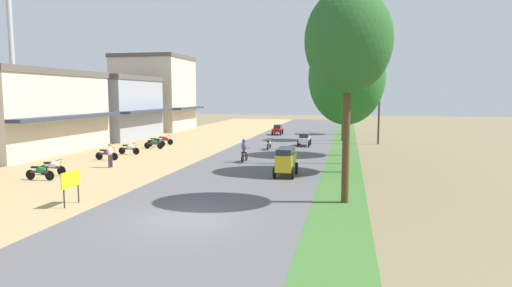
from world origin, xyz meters
TOP-DOWN VIEW (x-y plane):
  - ground_plane at (0.00, 0.00)m, footprint 180.00×180.00m
  - road_strip at (0.00, 0.00)m, footprint 9.00×140.00m
  - median_strip at (5.70, 0.00)m, footprint 2.40×140.00m
  - shophouse_near at (-19.97, 16.12)m, footprint 8.53×13.19m
  - shophouse_mid at (-19.98, 29.05)m, footprint 9.32×10.53m
  - shophouse_far at (-19.98, 40.59)m, footprint 10.06×9.05m
  - parked_motorbike_nearest at (-10.90, 5.88)m, footprint 1.80×0.54m
  - parked_motorbike_second at (-11.28, 7.44)m, footprint 1.80×0.54m
  - parked_motorbike_third at (-11.32, 13.57)m, footprint 1.80×0.54m
  - parked_motorbike_fourth at (-11.23, 16.74)m, footprint 1.80×0.54m
  - parked_motorbike_fifth at (-10.87, 20.56)m, footprint 1.80×0.54m
  - parked_motorbike_sixth at (-11.36, 22.13)m, footprint 1.80×0.54m
  - parked_motorbike_seventh at (-11.27, 23.76)m, footprint 1.80×0.54m
  - street_signboard at (-5.69, 1.21)m, footprint 0.06×1.30m
  - pedestrian_on_shoulder at (-9.32, 10.61)m, footprint 0.35×0.42m
  - median_tree_nearest at (5.91, 4.19)m, footprint 3.76×3.76m
  - median_tree_second at (5.83, 12.04)m, footprint 4.62×4.62m
  - median_tree_third at (5.80, 19.79)m, footprint 4.65×4.65m
  - median_tree_fourth at (5.46, 31.26)m, footprint 3.34×3.34m
  - median_tree_fifth at (5.87, 38.68)m, footprint 3.11×3.11m
  - streetlamp_near at (5.80, 15.45)m, footprint 3.16×0.20m
  - streetlamp_mid at (5.80, 42.63)m, footprint 3.16×0.20m
  - streetlamp_far at (5.80, 51.67)m, footprint 3.16×0.20m
  - utility_pole_near at (8.92, 28.92)m, footprint 1.80×0.20m
  - car_van_yellow at (2.46, 9.89)m, footprint 1.19×2.41m
  - car_sedan_white at (2.03, 25.34)m, footprint 1.10×2.26m
  - car_sedan_red at (-2.25, 36.30)m, footprint 1.10×2.26m
  - motorbike_foreground_rider at (-1.20, 14.67)m, footprint 0.54×1.80m
  - motorbike_ahead_second at (-0.75, 22.13)m, footprint 0.54×1.80m

SIDE VIEW (x-z plane):
  - ground_plane at x=0.00m, z-range 0.00..0.00m
  - median_strip at x=5.70m, z-range 0.00..0.06m
  - road_strip at x=0.00m, z-range 0.00..0.08m
  - parked_motorbike_nearest at x=-10.90m, z-range 0.08..1.02m
  - parked_motorbike_second at x=-11.28m, z-range 0.08..1.02m
  - parked_motorbike_third at x=-11.32m, z-range 0.08..1.02m
  - parked_motorbike_fourth at x=-11.23m, z-range 0.08..1.02m
  - parked_motorbike_fifth at x=-10.87m, z-range 0.08..1.02m
  - parked_motorbike_sixth at x=-11.36m, z-range 0.08..1.02m
  - parked_motorbike_seventh at x=-11.27m, z-range 0.08..1.02m
  - motorbike_ahead_second at x=-0.75m, z-range 0.10..1.04m
  - car_sedan_white at x=2.03m, z-range 0.15..1.34m
  - car_sedan_red at x=-2.25m, z-range 0.15..1.34m
  - motorbike_foreground_rider at x=-1.20m, z-range 0.03..1.69m
  - pedestrian_on_shoulder at x=-9.32m, z-range 0.15..1.77m
  - car_van_yellow at x=2.46m, z-range 0.19..1.86m
  - street_signboard at x=-5.69m, z-range 0.36..1.86m
  - shophouse_near at x=-19.97m, z-range 0.01..6.91m
  - shophouse_mid at x=-19.98m, z-range 0.01..6.91m
  - streetlamp_far at x=5.80m, z-range 0.65..8.17m
  - streetlamp_mid at x=5.80m, z-range 0.65..8.30m
  - streetlamp_near at x=5.80m, z-range 0.66..8.51m
  - utility_pole_near at x=8.92m, z-range 0.19..9.65m
  - shophouse_far at x=-19.98m, z-range 0.00..10.10m
  - median_tree_fifth at x=5.87m, z-range 1.93..8.72m
  - median_tree_third at x=5.80m, z-range 1.52..9.80m
  - median_tree_second at x=5.83m, z-range 1.52..10.27m
  - median_tree_nearest at x=5.91m, z-range 2.43..11.79m
  - median_tree_fourth at x=5.46m, z-range 2.95..12.20m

